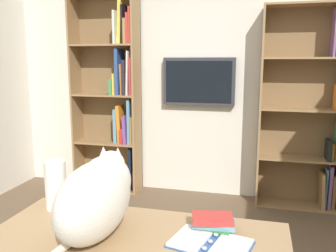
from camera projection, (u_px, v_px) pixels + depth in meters
The scene contains 8 objects.
wall_back at pixel (203, 75), 4.00m from camera, with size 4.52×0.06×2.70m, color silver.
bookshelf_left at pixel (318, 112), 3.61m from camera, with size 0.92×0.28×2.06m.
bookshelf_right at pixel (114, 93), 4.12m from camera, with size 0.77×0.28×2.25m.
wall_mounted_tv at pixel (199, 82), 3.94m from camera, with size 0.79×0.07×0.52m.
cat at pixel (98, 195), 1.60m from camera, with size 0.27×0.68×0.37m.
open_binder at pixel (210, 243), 1.52m from camera, with size 0.37×0.29×0.02m.
paper_towel_roll at pixel (56, 185), 1.88m from camera, with size 0.11×0.11×0.26m, color white.
desk_book_stack at pixel (214, 223), 1.64m from camera, with size 0.21×0.16×0.07m.
Camera 1 is at (-0.63, 1.78, 1.51)m, focal length 38.49 mm.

